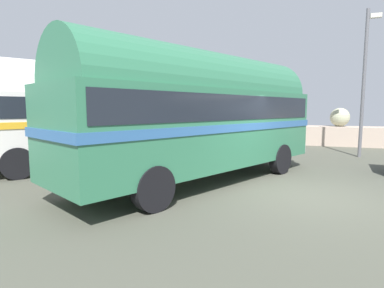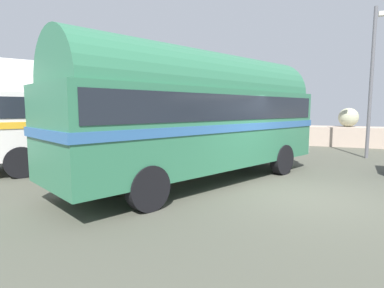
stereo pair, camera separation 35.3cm
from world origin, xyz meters
name	(u,v)px [view 1 (the left image)]	position (x,y,z in m)	size (l,w,h in m)	color
ground	(304,196)	(0.00, 0.00, 0.01)	(32.00, 26.00, 0.02)	#4B4C40
breakwater	(307,134)	(0.08, 11.81, 0.63)	(31.36, 1.93, 2.17)	tan
vintage_coach	(201,111)	(-2.84, 0.50, 2.05)	(5.72, 8.80, 3.70)	black
second_coach	(89,111)	(-7.63, 1.65, 2.05)	(6.56, 8.54, 3.70)	black
lamp_post	(365,75)	(2.28, 7.33, 3.54)	(0.73, 1.06, 6.26)	#5B5B60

